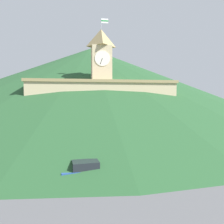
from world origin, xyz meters
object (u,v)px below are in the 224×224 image
Objects in this scene: street_lamp_right at (132,126)px; car_red_sedan at (192,147)px; street_lamp_far_right at (76,125)px; car_green_wagon at (152,145)px; car_blue_van at (86,171)px; pedestrian at (170,143)px.

car_red_sedan is (7.96, -8.85, -2.72)m from street_lamp_right.
street_lamp_far_right is 1.13× the size of street_lamp_right.
car_red_sedan is at bearing 155.91° from car_green_wagon.
car_blue_van is (-9.97, -18.91, -2.43)m from street_lamp_right.
car_blue_van is (0.98, -18.91, -2.81)m from street_lamp_far_right.
car_blue_van reaches higher than pedestrian.
pedestrian reaches higher than car_green_wagon.
street_lamp_far_right is at bearing 160.55° from car_red_sedan.
car_blue_van is at bearing 112.61° from pedestrian.
car_blue_van is 1.15× the size of car_red_sedan.
pedestrian is (3.47, 0.38, 0.21)m from car_green_wagon.
street_lamp_right reaches higher than car_green_wagon.
car_green_wagon reaches higher than car_red_sedan.
car_green_wagon is 6.55m from car_red_sedan.
car_red_sedan is 2.69× the size of pedestrian.
pedestrian is (-2.41, 3.26, 0.25)m from car_red_sedan.
street_lamp_far_right is at bearing -22.71° from car_green_wagon.
car_blue_van is at bearing -87.04° from street_lamp_far_right.
car_blue_van reaches higher than car_red_sedan.
car_blue_van reaches higher than car_green_wagon.
car_green_wagon is 3.50m from pedestrian.
street_lamp_right is at bearing -123.00° from car_blue_van.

